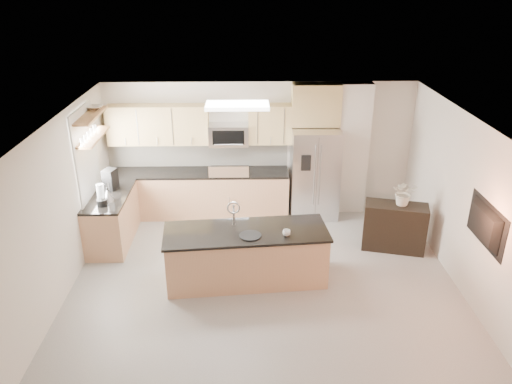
{
  "coord_description": "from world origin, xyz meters",
  "views": [
    {
      "loc": [
        -0.27,
        -6.14,
        4.5
      ],
      "look_at": [
        -0.11,
        1.3,
        1.2
      ],
      "focal_mm": 35.0,
      "sensor_mm": 36.0,
      "label": 1
    }
  ],
  "objects_px": {
    "television": "(480,224)",
    "range": "(230,192)",
    "credenza": "(394,227)",
    "blender": "(101,196)",
    "kettle": "(108,195)",
    "microwave": "(229,135)",
    "coffee_maker": "(110,180)",
    "refrigerator": "(314,173)",
    "island": "(246,255)",
    "bowl": "(94,107)",
    "platter": "(250,236)",
    "flower_vase": "(405,187)",
    "cup": "(287,233)"
  },
  "relations": [
    {
      "from": "range",
      "to": "blender",
      "type": "bearing_deg",
      "value": -144.08
    },
    {
      "from": "microwave",
      "to": "platter",
      "type": "xyz_separation_m",
      "value": [
        0.38,
        -2.64,
        -0.75
      ]
    },
    {
      "from": "range",
      "to": "cup",
      "type": "distance_m",
      "value": 2.71
    },
    {
      "from": "platter",
      "to": "blender",
      "type": "xyz_separation_m",
      "value": [
        -2.46,
        1.01,
        0.21
      ]
    },
    {
      "from": "island",
      "to": "coffee_maker",
      "type": "relative_size",
      "value": 6.93
    },
    {
      "from": "blender",
      "to": "flower_vase",
      "type": "height_order",
      "value": "flower_vase"
    },
    {
      "from": "microwave",
      "to": "cup",
      "type": "bearing_deg",
      "value": -70.61
    },
    {
      "from": "flower_vase",
      "to": "blender",
      "type": "bearing_deg",
      "value": -179.03
    },
    {
      "from": "cup",
      "to": "coffee_maker",
      "type": "relative_size",
      "value": 0.32
    },
    {
      "from": "credenza",
      "to": "blender",
      "type": "distance_m",
      "value": 5.03
    },
    {
      "from": "range",
      "to": "cup",
      "type": "bearing_deg",
      "value": -69.73
    },
    {
      "from": "cup",
      "to": "kettle",
      "type": "bearing_deg",
      "value": 157.86
    },
    {
      "from": "refrigerator",
      "to": "television",
      "type": "height_order",
      "value": "refrigerator"
    },
    {
      "from": "range",
      "to": "refrigerator",
      "type": "relative_size",
      "value": 0.64
    },
    {
      "from": "bowl",
      "to": "credenza",
      "type": "bearing_deg",
      "value": -8.51
    },
    {
      "from": "island",
      "to": "refrigerator",
      "type": "bearing_deg",
      "value": 54.62
    },
    {
      "from": "bowl",
      "to": "flower_vase",
      "type": "xyz_separation_m",
      "value": [
        5.26,
        -0.76,
        -1.2
      ]
    },
    {
      "from": "refrigerator",
      "to": "flower_vase",
      "type": "distance_m",
      "value": 1.94
    },
    {
      "from": "bowl",
      "to": "television",
      "type": "distance_m",
      "value": 6.35
    },
    {
      "from": "island",
      "to": "blender",
      "type": "bearing_deg",
      "value": 155.59
    },
    {
      "from": "range",
      "to": "platter",
      "type": "xyz_separation_m",
      "value": [
        0.38,
        -2.51,
        0.41
      ]
    },
    {
      "from": "coffee_maker",
      "to": "flower_vase",
      "type": "height_order",
      "value": "flower_vase"
    },
    {
      "from": "range",
      "to": "platter",
      "type": "height_order",
      "value": "range"
    },
    {
      "from": "refrigerator",
      "to": "cup",
      "type": "distance_m",
      "value": 2.57
    },
    {
      "from": "microwave",
      "to": "credenza",
      "type": "distance_m",
      "value": 3.51
    },
    {
      "from": "blender",
      "to": "kettle",
      "type": "relative_size",
      "value": 1.63
    },
    {
      "from": "refrigerator",
      "to": "cup",
      "type": "relative_size",
      "value": 14.97
    },
    {
      "from": "cup",
      "to": "bowl",
      "type": "bearing_deg",
      "value": 149.78
    },
    {
      "from": "microwave",
      "to": "platter",
      "type": "relative_size",
      "value": 2.28
    },
    {
      "from": "blender",
      "to": "television",
      "type": "relative_size",
      "value": 0.36
    },
    {
      "from": "kettle",
      "to": "television",
      "type": "distance_m",
      "value": 5.83
    },
    {
      "from": "platter",
      "to": "island",
      "type": "bearing_deg",
      "value": 110.82
    },
    {
      "from": "range",
      "to": "flower_vase",
      "type": "xyz_separation_m",
      "value": [
        3.01,
        -1.42,
        0.71
      ]
    },
    {
      "from": "platter",
      "to": "kettle",
      "type": "relative_size",
      "value": 1.4
    },
    {
      "from": "range",
      "to": "bowl",
      "type": "xyz_separation_m",
      "value": [
        -2.25,
        -0.66,
        1.91
      ]
    },
    {
      "from": "kettle",
      "to": "island",
      "type": "bearing_deg",
      "value": -23.83
    },
    {
      "from": "microwave",
      "to": "television",
      "type": "xyz_separation_m",
      "value": [
        3.51,
        -3.24,
        -0.28
      ]
    },
    {
      "from": "credenza",
      "to": "blender",
      "type": "bearing_deg",
      "value": -164.74
    },
    {
      "from": "range",
      "to": "microwave",
      "type": "relative_size",
      "value": 1.5
    },
    {
      "from": "television",
      "to": "range",
      "type": "bearing_deg",
      "value": 48.36
    },
    {
      "from": "credenza",
      "to": "flower_vase",
      "type": "xyz_separation_m",
      "value": [
        0.1,
        0.01,
        0.76
      ]
    },
    {
      "from": "refrigerator",
      "to": "bowl",
      "type": "bearing_deg",
      "value": -171.1
    },
    {
      "from": "range",
      "to": "coffee_maker",
      "type": "height_order",
      "value": "coffee_maker"
    },
    {
      "from": "platter",
      "to": "blender",
      "type": "bearing_deg",
      "value": 157.68
    },
    {
      "from": "range",
      "to": "bowl",
      "type": "height_order",
      "value": "bowl"
    },
    {
      "from": "coffee_maker",
      "to": "blender",
      "type": "bearing_deg",
      "value": -88.35
    },
    {
      "from": "coffee_maker",
      "to": "refrigerator",
      "type": "bearing_deg",
      "value": 11.47
    },
    {
      "from": "kettle",
      "to": "bowl",
      "type": "bearing_deg",
      "value": 109.12
    },
    {
      "from": "blender",
      "to": "kettle",
      "type": "xyz_separation_m",
      "value": [
        0.05,
        0.2,
        -0.06
      ]
    },
    {
      "from": "coffee_maker",
      "to": "bowl",
      "type": "xyz_separation_m",
      "value": [
        -0.15,
        0.15,
        1.28
      ]
    }
  ]
}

